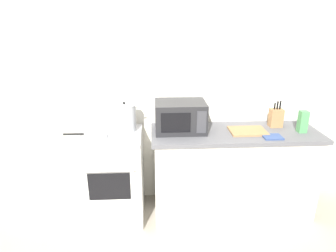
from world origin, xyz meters
TOP-DOWN VIEW (x-y plane):
  - back_wall at (0.30, 0.97)m, footprint 4.40×0.10m
  - lower_cabinet_right at (0.90, 0.62)m, footprint 1.64×0.56m
  - countertop_right at (0.90, 0.62)m, footprint 1.70×0.60m
  - stove at (-0.35, 0.60)m, footprint 0.60×0.64m
  - stock_pot at (-0.21, 0.71)m, footprint 0.32×0.23m
  - frying_pan at (-0.48, 0.55)m, footprint 0.43×0.23m
  - microwave at (0.34, 0.68)m, footprint 0.50×0.37m
  - cutting_board at (1.02, 0.60)m, footprint 0.36×0.26m
  - knife_block at (1.35, 0.74)m, footprint 0.13×0.10m
  - pasta_box at (1.55, 0.57)m, footprint 0.08×0.08m
  - oven_mitt at (1.21, 0.44)m, footprint 0.18×0.14m

SIDE VIEW (x-z plane):
  - lower_cabinet_right at x=0.90m, z-range 0.00..0.88m
  - stove at x=-0.35m, z-range 0.00..0.92m
  - countertop_right at x=0.90m, z-range 0.88..0.92m
  - oven_mitt at x=1.21m, z-range 0.92..0.94m
  - cutting_board at x=1.02m, z-range 0.92..0.94m
  - frying_pan at x=-0.48m, z-range 0.92..0.97m
  - knife_block at x=1.35m, z-range 0.88..1.16m
  - pasta_box at x=1.55m, z-range 0.92..1.14m
  - stock_pot at x=-0.21m, z-range 0.91..1.21m
  - microwave at x=0.34m, z-range 0.92..1.22m
  - back_wall at x=0.30m, z-range 0.00..2.50m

